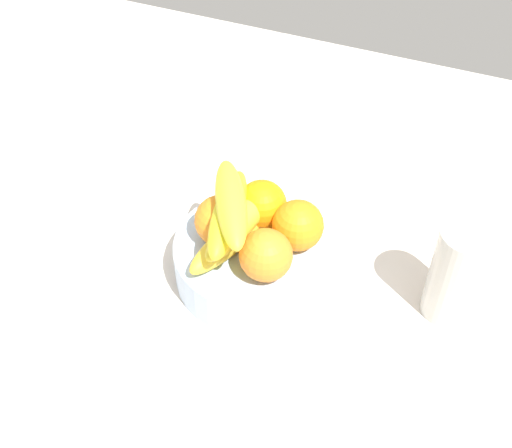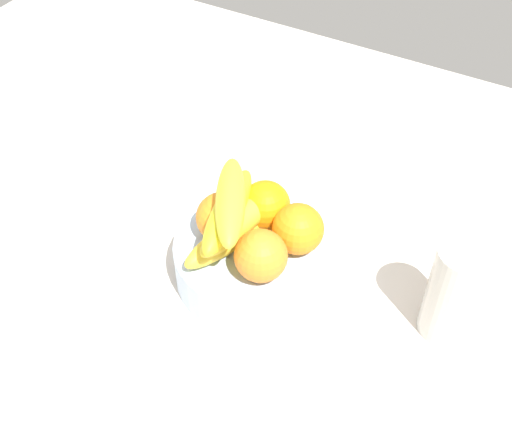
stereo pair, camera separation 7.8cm
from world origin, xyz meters
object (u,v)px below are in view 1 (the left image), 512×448
object	(u,v)px
orange_center	(220,221)
orange_back_left	(266,255)
fruit_bowl	(256,259)
banana_bunch	(234,219)
orange_front_left	(298,225)
orange_front_right	(262,205)
thermos_tumbler	(457,273)

from	to	relation	value
orange_center	orange_back_left	xyz separation A→B (cm)	(-8.25, 3.58, 0.00)
fruit_bowl	banana_bunch	world-z (taller)	banana_bunch
orange_back_left	banana_bunch	size ratio (longest dim) A/B	0.38
orange_front_left	orange_center	bearing A→B (deg)	17.62
orange_back_left	banana_bunch	world-z (taller)	banana_bunch
orange_front_right	orange_back_left	xyz separation A→B (cm)	(-4.15, 8.73, 0.00)
orange_front_left	orange_center	size ratio (longest dim) A/B	1.00
fruit_bowl	banana_bunch	xyz separation A→B (cm)	(2.60, 1.46, 8.50)
orange_back_left	thermos_tumbler	world-z (taller)	thermos_tumbler
orange_front_right	orange_center	distance (cm)	6.58
fruit_bowl	thermos_tumbler	distance (cm)	27.81
fruit_bowl	orange_back_left	size ratio (longest dim) A/B	3.26
orange_front_left	orange_center	distance (cm)	10.74
orange_center	orange_back_left	bearing A→B (deg)	156.54
orange_front_left	orange_front_right	size ratio (longest dim) A/B	1.00
banana_bunch	orange_back_left	bearing A→B (deg)	152.76
orange_front_left	orange_front_right	distance (cm)	6.43
fruit_bowl	orange_front_left	xyz separation A→B (cm)	(-5.26, -2.34, 6.80)
orange_front_right	orange_back_left	distance (cm)	9.67
orange_back_left	orange_front_left	bearing A→B (deg)	-106.26
fruit_bowl	banana_bunch	size ratio (longest dim) A/B	1.24
orange_front_right	orange_center	world-z (taller)	same
orange_front_left	thermos_tumbler	world-z (taller)	thermos_tumbler
banana_bunch	thermos_tumbler	size ratio (longest dim) A/B	1.25
orange_front_left	banana_bunch	xyz separation A→B (cm)	(7.86, 3.81, 1.71)
orange_center	banana_bunch	xyz separation A→B (cm)	(-2.38, 0.56, 1.71)
orange_center	fruit_bowl	bearing A→B (deg)	-169.68
orange_center	orange_front_left	bearing A→B (deg)	-162.38
orange_back_left	fruit_bowl	bearing A→B (deg)	-53.91
fruit_bowl	orange_center	distance (cm)	8.47
fruit_bowl	thermos_tumbler	world-z (taller)	thermos_tumbler
orange_back_left	orange_center	bearing A→B (deg)	-23.46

